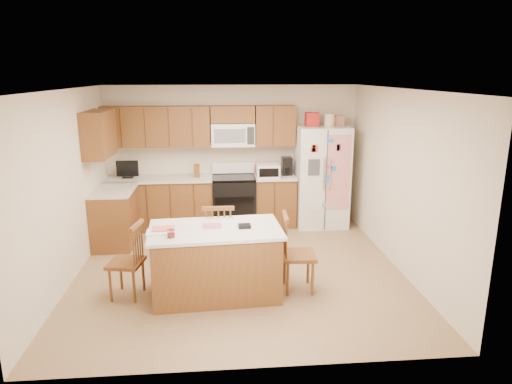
{
  "coord_description": "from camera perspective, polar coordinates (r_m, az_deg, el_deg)",
  "views": [
    {
      "loc": [
        -0.28,
        -5.98,
        2.7
      ],
      "look_at": [
        0.26,
        0.35,
        1.04
      ],
      "focal_mm": 32.0,
      "sensor_mm": 36.0,
      "label": 1
    }
  ],
  "objects": [
    {
      "name": "refrigerator",
      "position": [
        8.27,
        8.16,
        2.07
      ],
      "size": [
        0.9,
        0.79,
        2.04
      ],
      "color": "white",
      "rests_on": "ground"
    },
    {
      "name": "windsor_chair_back",
      "position": [
        6.26,
        -4.63,
        -6.15
      ],
      "size": [
        0.45,
        0.42,
        1.02
      ],
      "color": "brown",
      "rests_on": "ground"
    },
    {
      "name": "room_shell",
      "position": [
        6.12,
        -2.17,
        2.75
      ],
      "size": [
        4.6,
        4.6,
        2.52
      ],
      "color": "beige",
      "rests_on": "ground"
    },
    {
      "name": "ground",
      "position": [
        6.57,
        -2.05,
        -9.63
      ],
      "size": [
        4.5,
        4.5,
        0.0
      ],
      "primitive_type": "plane",
      "color": "#8A694A",
      "rests_on": "ground"
    },
    {
      "name": "cabinetry",
      "position": [
        8.01,
        -9.81,
        1.54
      ],
      "size": [
        3.36,
        1.56,
        2.15
      ],
      "color": "brown",
      "rests_on": "ground"
    },
    {
      "name": "windsor_chair_left",
      "position": [
        5.87,
        -15.73,
        -8.44
      ],
      "size": [
        0.46,
        0.48,
        0.96
      ],
      "color": "brown",
      "rests_on": "ground"
    },
    {
      "name": "windsor_chair_right",
      "position": [
        5.84,
        5.09,
        -7.8
      ],
      "size": [
        0.43,
        0.45,
        1.01
      ],
      "color": "brown",
      "rests_on": "ground"
    },
    {
      "name": "stove",
      "position": [
        8.23,
        -2.77,
        -1.06
      ],
      "size": [
        0.76,
        0.65,
        1.13
      ],
      "color": "black",
      "rests_on": "ground"
    },
    {
      "name": "island",
      "position": [
        5.73,
        -5.04,
        -8.61
      ],
      "size": [
        1.66,
        1.04,
        0.97
      ],
      "color": "brown",
      "rests_on": "ground"
    }
  ]
}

